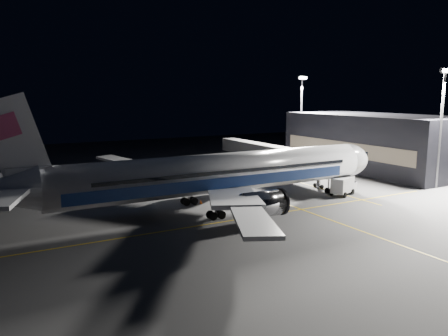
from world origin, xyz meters
TOP-DOWN VIEW (x-y plane):
  - ground at (0.00, 0.00)m, footprint 200.00×200.00m
  - guide_line_main at (10.00, 0.00)m, footprint 0.25×80.00m
  - guide_line_cross at (0.00, -6.00)m, footprint 70.00×0.25m
  - guide_line_side at (22.00, 10.00)m, footprint 0.25×40.00m
  - airliner at (-1.08, 0.00)m, footprint 61.48×54.22m
  - terminal at (45.98, 14.00)m, footprint 18.12×40.00m
  - jet_bridge at (22.00, 18.06)m, footprint 3.60×34.40m
  - floodlight_mast_north at (40.00, 31.99)m, footprint 2.40×0.68m
  - floodlight_mast_south at (40.00, -6.01)m, footprint 2.40×0.67m
  - service_truck at (22.19, -1.80)m, footprint 6.16×4.28m
  - baggage_tug at (-6.45, 21.99)m, footprint 3.00×2.67m
  - safety_cone_a at (-0.37, 11.03)m, footprint 0.35×0.35m
  - safety_cone_b at (-1.22, 4.00)m, footprint 0.45×0.45m
  - safety_cone_c at (-0.25, 14.00)m, footprint 0.34×0.34m

SIDE VIEW (x-z plane):
  - ground at x=0.00m, z-range 0.00..0.00m
  - guide_line_main at x=10.00m, z-range 0.00..0.01m
  - guide_line_cross at x=0.00m, z-range 0.00..0.01m
  - guide_line_side at x=22.00m, z-range 0.00..0.01m
  - safety_cone_c at x=-0.25m, z-range 0.00..0.51m
  - safety_cone_a at x=-0.37m, z-range 0.00..0.53m
  - safety_cone_b at x=-1.22m, z-range 0.00..0.67m
  - baggage_tug at x=-6.45m, z-range -0.07..1.75m
  - service_truck at x=22.19m, z-range 0.10..3.04m
  - jet_bridge at x=22.00m, z-range 1.43..7.73m
  - airliner at x=-1.08m, z-range -3.16..13.48m
  - terminal at x=45.98m, z-range 0.00..12.00m
  - floodlight_mast_north at x=40.00m, z-range 2.02..22.72m
  - floodlight_mast_south at x=40.00m, z-range 2.02..22.72m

